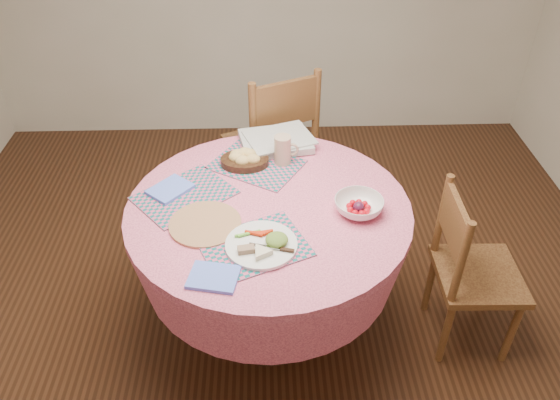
{
  "coord_description": "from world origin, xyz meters",
  "views": [
    {
      "loc": [
        -0.01,
        -1.86,
        2.2
      ],
      "look_at": [
        0.05,
        0.0,
        0.78
      ],
      "focal_mm": 35.0,
      "sensor_mm": 36.0,
      "label": 1
    }
  ],
  "objects": [
    {
      "name": "placemat_front",
      "position": [
        -0.06,
        -0.26,
        0.75
      ],
      "size": [
        0.49,
        0.43,
        0.01
      ],
      "primitive_type": "cube",
      "rotation": [
        0.0,
        0.0,
        0.41
      ],
      "color": "#116063",
      "rests_on": "dining_table"
    },
    {
      "name": "napkin_near",
      "position": [
        -0.21,
        -0.43,
        0.76
      ],
      "size": [
        0.2,
        0.17,
        0.01
      ],
      "primitive_type": "cube",
      "rotation": [
        0.0,
        0.0,
        -0.21
      ],
      "color": "#6281FD",
      "rests_on": "dining_table"
    },
    {
      "name": "newspaper_stack",
      "position": [
        0.05,
        0.5,
        0.78
      ],
      "size": [
        0.41,
        0.34,
        0.04
      ],
      "rotation": [
        0.0,
        0.0,
        0.19
      ],
      "color": "silver",
      "rests_on": "dining_table"
    },
    {
      "name": "ground",
      "position": [
        0.0,
        0.0,
        0.0
      ],
      "size": [
        4.0,
        4.0,
        0.0
      ],
      "primitive_type": "plane",
      "color": "#331C0F",
      "rests_on": "ground"
    },
    {
      "name": "dining_table",
      "position": [
        0.0,
        0.0,
        0.56
      ],
      "size": [
        1.24,
        1.24,
        0.75
      ],
      "color": "pink",
      "rests_on": "ground"
    },
    {
      "name": "placemat_back",
      "position": [
        -0.05,
        0.32,
        0.75
      ],
      "size": [
        0.5,
        0.47,
        0.01
      ],
      "primitive_type": "cube",
      "rotation": [
        0.0,
        0.0,
        -0.55
      ],
      "color": "#116063",
      "rests_on": "dining_table"
    },
    {
      "name": "latte_mug",
      "position": [
        0.08,
        0.33,
        0.83
      ],
      "size": [
        0.12,
        0.08,
        0.14
      ],
      "color": "tan",
      "rests_on": "placemat_back"
    },
    {
      "name": "chair_right",
      "position": [
        0.91,
        -0.1,
        0.44
      ],
      "size": [
        0.39,
        0.4,
        0.85
      ],
      "rotation": [
        0.0,
        0.0,
        1.54
      ],
      "color": "brown",
      "rests_on": "ground"
    },
    {
      "name": "fruit_bowl",
      "position": [
        0.38,
        -0.06,
        0.78
      ],
      "size": [
        0.24,
        0.24,
        0.07
      ],
      "rotation": [
        0.0,
        0.0,
        0.16
      ],
      "color": "white",
      "rests_on": "dining_table"
    },
    {
      "name": "chair_back",
      "position": [
        0.05,
        0.89,
        0.52
      ],
      "size": [
        0.61,
        0.6,
        1.01
      ],
      "rotation": [
        0.0,
        0.0,
        3.56
      ],
      "color": "brown",
      "rests_on": "ground"
    },
    {
      "name": "placemat_left",
      "position": [
        -0.37,
        0.08,
        0.75
      ],
      "size": [
        0.5,
        0.49,
        0.01
      ],
      "primitive_type": "cube",
      "rotation": [
        0.0,
        0.0,
        0.7
      ],
      "color": "#116063",
      "rests_on": "dining_table"
    },
    {
      "name": "wicker_trivet",
      "position": [
        -0.26,
        -0.12,
        0.76
      ],
      "size": [
        0.3,
        0.3,
        0.01
      ],
      "primitive_type": "cylinder",
      "color": "#91633F",
      "rests_on": "dining_table"
    },
    {
      "name": "bread_bowl",
      "position": [
        -0.11,
        0.32,
        0.79
      ],
      "size": [
        0.23,
        0.23,
        0.08
      ],
      "color": "black",
      "rests_on": "placemat_back"
    },
    {
      "name": "napkin_far",
      "position": [
        -0.44,
        0.12,
        0.76
      ],
      "size": [
        0.22,
        0.23,
        0.01
      ],
      "primitive_type": "cube",
      "rotation": [
        0.0,
        0.0,
        0.85
      ],
      "color": "#6281FD",
      "rests_on": "placemat_left"
    },
    {
      "name": "dinner_plate",
      "position": [
        -0.03,
        -0.27,
        0.77
      ],
      "size": [
        0.29,
        0.29,
        0.05
      ],
      "rotation": [
        0.0,
        0.0,
        0.17
      ],
      "color": "white",
      "rests_on": "placemat_front"
    }
  ]
}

